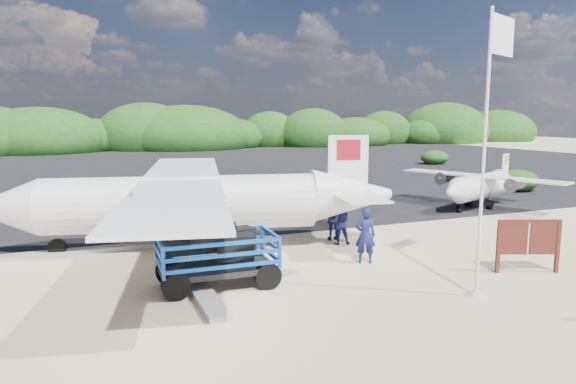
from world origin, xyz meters
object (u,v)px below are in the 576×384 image
signboard (526,273)px  crew_c (334,219)px  crew_a (365,235)px  baggage_cart (218,286)px  flagpole (476,296)px  crew_b (340,222)px  aircraft_large (410,172)px

signboard → crew_c: crew_c is taller
crew_a → baggage_cart: bearing=28.4°
baggage_cart → flagpole: 6.33m
crew_c → baggage_cart: bearing=40.8°
flagpole → signboard: (2.62, 0.95, 0.00)m
crew_b → crew_c: crew_c is taller
crew_a → crew_c: (0.44, 2.85, -0.08)m
baggage_cart → aircraft_large: size_ratio=0.20×
signboard → aircraft_large: size_ratio=0.12×
signboard → aircraft_large: 25.53m
crew_b → crew_c: size_ratio=1.00×
signboard → crew_b: size_ratio=1.24×
flagpole → signboard: 2.79m
baggage_cart → crew_c: 5.98m
flagpole → aircraft_large: bearing=57.7°
flagpole → crew_c: (-0.59, 6.30, 0.75)m
flagpole → crew_a: bearing=106.6°
baggage_cart → crew_a: crew_a is taller
signboard → aircraft_large: (12.15, 22.46, 0.00)m
flagpole → crew_c: size_ratio=4.45×
crew_b → aircraft_large: 23.49m
crew_a → aircraft_large: bearing=-105.0°
aircraft_large → signboard: bearing=74.3°
crew_a → crew_b: (0.36, 2.26, -0.08)m
flagpole → aircraft_large: 27.68m
signboard → baggage_cart: bearing=-172.8°
signboard → crew_a: size_ratio=1.12×
crew_c → crew_a: bearing=88.7°
signboard → crew_a: bearing=167.1°
crew_a → signboard: bearing=168.9°
baggage_cart → crew_a: bearing=6.9°
signboard → crew_c: bearing=142.5°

